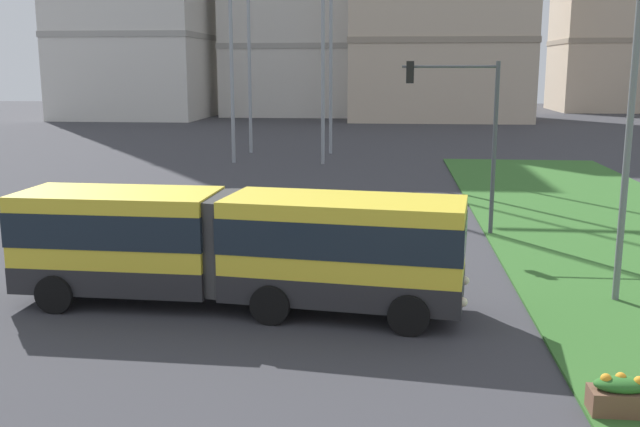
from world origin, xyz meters
The scene contains 5 objects.
articulated_bus centered at (-1.47, 12.83, 1.65)m, with size 11.96×3.57×3.00m.
car_navy_sedan centered at (-6.04, 19.10, 0.75)m, with size 4.43×2.09×1.58m.
flower_planter_2 centered at (6.71, 7.41, 0.43)m, with size 1.10×0.56×0.74m.
traffic_light_far_right centered at (5.23, 22.00, 4.39)m, with size 3.55×0.28×6.47m.
streetlight_median centered at (8.61, 14.18, 4.69)m, with size 0.70×0.28×8.49m.
Camera 1 is at (2.50, -5.15, 6.19)m, focal length 40.47 mm.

